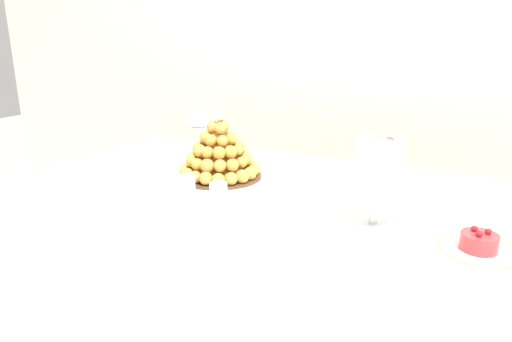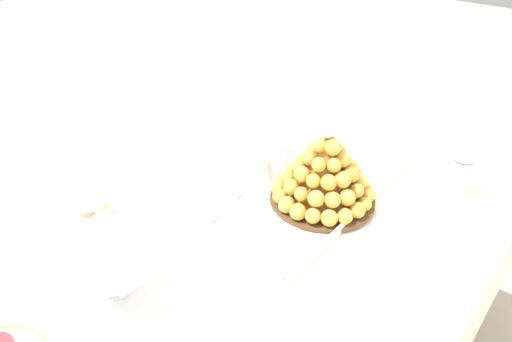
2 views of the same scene
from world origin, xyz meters
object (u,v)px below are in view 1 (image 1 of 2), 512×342
Objects in this scene: croquembouche at (219,153)px; dessert_cup_centre at (186,186)px; dessert_cup_mid_right at (218,194)px; creme_brulee_ramekin at (152,174)px; dessert_cup_mid_left at (156,182)px; macaron_goblet at (377,171)px; wine_glass at (198,121)px; dessert_cup_right at (257,200)px; dessert_cup_left at (127,176)px; fruit_tart_plate at (478,247)px; serving_tray at (209,184)px.

dessert_cup_centre is (0.00, -0.19, -0.05)m from croquembouche.
dessert_cup_mid_right is 0.32m from creme_brulee_ramekin.
dessert_cup_mid_left is 0.24× the size of macaron_goblet.
dessert_cup_mid_right is 0.33× the size of wine_glass.
dessert_cup_left is at bearing 179.35° from dessert_cup_right.
fruit_tart_plate is (0.64, 0.02, -0.02)m from dessert_cup_mid_right.
dessert_cup_right is 0.42m from creme_brulee_ramekin.
serving_tray is 2.61× the size of macaron_goblet.
dessert_cup_mid_left is at bearing -131.69° from serving_tray.
dessert_cup_mid_right reaches higher than dessert_cup_left.
dessert_cup_mid_left is at bearing -175.45° from macaron_goblet.
dessert_cup_mid_right is 0.99× the size of dessert_cup_right.
macaron_goblet is (0.40, 0.06, 0.10)m from dessert_cup_mid_right.
macaron_goblet is (0.71, -0.04, 0.12)m from creme_brulee_ramekin.
dessert_cup_centre is (0.00, -0.12, 0.03)m from serving_tray.
dessert_cup_left is 0.24× the size of macaron_goblet.
croquembouche reaches higher than wine_glass.
croquembouche is 1.15× the size of macaron_goblet.
croquembouche is (-0.00, 0.07, 0.08)m from serving_tray.
dessert_cup_mid_left is 0.96× the size of dessert_cup_centre.
croquembouche reaches higher than serving_tray.
serving_tray is at bearing 131.67° from dessert_cup_mid_right.
serving_tray is 0.17m from dessert_cup_mid_right.
macaron_goblet is (0.52, -0.07, 0.13)m from serving_tray.
dessert_cup_left is 0.33× the size of fruit_tart_plate.
dessert_cup_mid_right is (0.11, -0.01, -0.00)m from dessert_cup_centre.
dessert_cup_right is 0.58× the size of creme_brulee_ramekin.
dessert_cup_mid_left is (-0.11, -0.12, 0.03)m from serving_tray.
dessert_cup_centre is 0.53m from macaron_goblet.
dessert_cup_mid_left is at bearing -45.55° from creme_brulee_ramekin.
wine_glass is (-0.48, 0.44, 0.10)m from dessert_cup_right.
creme_brulee_ramekin is (-0.19, -0.03, 0.01)m from serving_tray.
wine_glass is at bearing 134.70° from croquembouche.
creme_brulee_ramekin is 0.94m from fruit_tart_plate.
dessert_cup_left reaches higher than serving_tray.
creme_brulee_ramekin is 0.58× the size of fruit_tart_plate.
fruit_tart_plate is at bearing -4.84° from creme_brulee_ramekin.
fruit_tart_plate is (0.86, 0.01, -0.02)m from dessert_cup_mid_left.
wine_glass is (-0.77, 0.39, -0.01)m from macaron_goblet.
creme_brulee_ramekin is at bearing 66.44° from dessert_cup_left.
serving_tray is 6.08× the size of creme_brulee_ramekin.
croquembouche reaches higher than creme_brulee_ramekin.
creme_brulee_ramekin is 0.37m from wine_glass.
croquembouche is at bearing 91.42° from dessert_cup_centre.
dessert_cup_right is (0.23, -0.12, 0.03)m from serving_tray.
dessert_cup_left reaches higher than fruit_tart_plate.
dessert_cup_centre is at bearing -23.83° from creme_brulee_ramekin.
dessert_cup_mid_right is (0.22, -0.01, 0.00)m from dessert_cup_mid_left.
croquembouche is 0.29m from dessert_cup_left.
macaron_goblet is 0.86m from wine_glass.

